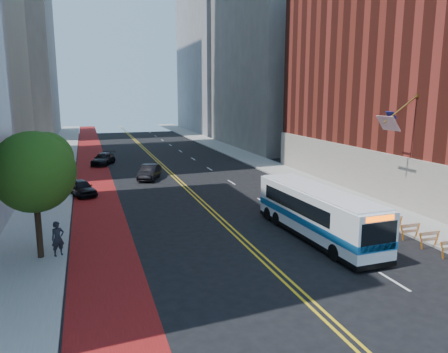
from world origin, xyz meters
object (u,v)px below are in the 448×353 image
at_px(transit_bus, 316,212).
at_px(pedestrian, 58,239).
at_px(car_a, 81,188).
at_px(car_b, 149,172).
at_px(street_tree, 35,169).
at_px(car_c, 103,159).

bearing_deg(transit_bus, pedestrian, 172.95).
height_order(car_a, car_b, car_b).
distance_m(street_tree, car_a, 15.37).
xyz_separation_m(street_tree, car_b, (8.57, 19.98, -4.17)).
distance_m(transit_bus, pedestrian, 14.88).
xyz_separation_m(street_tree, pedestrian, (0.84, -0.09, -3.82)).
xyz_separation_m(transit_bus, car_c, (-11.18, 32.04, -0.89)).
xyz_separation_m(car_b, car_c, (-4.08, 10.82, -0.04)).
xyz_separation_m(street_tree, car_c, (4.49, 30.80, -4.21)).
relative_size(car_a, car_b, 0.90).
relative_size(street_tree, transit_bus, 0.60).
bearing_deg(car_a, car_c, 60.14).
distance_m(street_tree, transit_bus, 16.07).
bearing_deg(car_b, transit_bus, -50.54).
height_order(car_c, pedestrian, pedestrian).
relative_size(transit_bus, car_c, 2.33).
height_order(street_tree, car_c, street_tree).
height_order(transit_bus, car_c, transit_bus).
height_order(car_b, car_c, car_b).
bearing_deg(transit_bus, car_c, 106.62).
bearing_deg(car_b, street_tree, -92.25).
bearing_deg(car_c, street_tree, -77.91).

